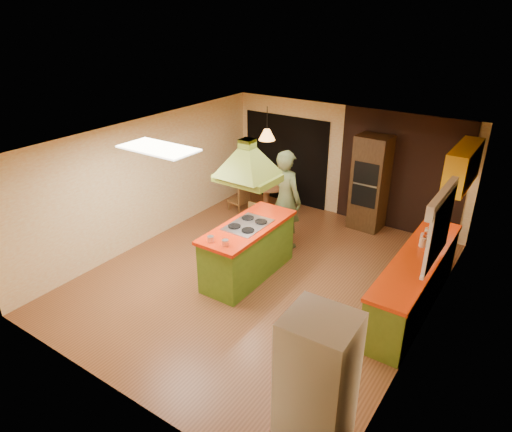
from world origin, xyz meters
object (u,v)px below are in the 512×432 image
Objects in this scene: man at (286,199)px; refrigerator at (317,385)px; dining_table at (266,192)px; wall_oven at (370,183)px; kitchen_island at (248,250)px; canister_large at (428,234)px.

man is 1.16× the size of refrigerator.
wall_oven is at bearing 19.05° from dining_table.
kitchen_island is at bearing 134.66° from refrigerator.
wall_oven is at bearing 134.47° from canister_large.
dining_table is at bearing 125.98° from refrigerator.
refrigerator is 6.03m from dining_table.
man reaches higher than canister_large.
refrigerator is at bearing -71.28° from wall_oven.
man is 4.62m from refrigerator.
dining_table is 5.67× the size of canister_large.
wall_oven reaches higher than canister_large.
kitchen_island is 1.80× the size of dining_table.
man is 1.79× the size of dining_table.
kitchen_island is 3.24m from wall_oven.
canister_large reaches higher than dining_table.
kitchen_island is 2.56m from dining_table.
canister_large is (2.72, -0.00, 0.03)m from man.
kitchen_island reaches higher than dining_table.
man is at bearing -42.08° from dining_table.
man reaches higher than dining_table.
man is at bearing 179.95° from canister_large.
wall_oven is 2.28m from dining_table.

